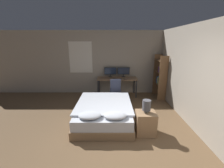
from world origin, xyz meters
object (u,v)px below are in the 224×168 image
at_px(monitor_right, 124,71).
at_px(monitor_left, 111,71).
at_px(desk, 117,80).
at_px(keyboard, 117,79).
at_px(computer_mouse, 124,79).
at_px(bookshelf, 161,76).
at_px(office_chair, 116,93).
at_px(nightstand, 146,123).
at_px(bed, 104,112).
at_px(bedside_lamp, 147,105).

bearing_deg(monitor_right, monitor_left, 180.00).
relative_size(desk, keyboard, 4.43).
xyz_separation_m(computer_mouse, bookshelf, (1.45, -0.06, 0.15)).
bearing_deg(monitor_right, office_chair, -110.56).
bearing_deg(office_chair, nightstand, -70.95).
xyz_separation_m(bed, monitor_right, (0.73, 2.39, 0.74)).
distance_m(desk, monitor_left, 0.49).
xyz_separation_m(nightstand, monitor_left, (-0.90, 3.03, 0.72)).
bearing_deg(bed, nightstand, -31.31).
bearing_deg(computer_mouse, bedside_lamp, -82.40).
distance_m(bed, nightstand, 1.24).
xyz_separation_m(bedside_lamp, office_chair, (-0.71, 2.04, -0.39)).
distance_m(nightstand, office_chair, 2.16).
bearing_deg(computer_mouse, monitor_right, 89.11).
height_order(bed, bookshelf, bookshelf).
height_order(monitor_right, computer_mouse, monitor_right).
distance_m(computer_mouse, bookshelf, 1.46).
height_order(desk, office_chair, office_chair).
bearing_deg(bed, computer_mouse, 69.47).
distance_m(bedside_lamp, bookshelf, 2.75).
height_order(desk, monitor_right, monitor_right).
relative_size(office_chair, bookshelf, 0.54).
relative_size(bed, monitor_left, 3.87).
bearing_deg(bed, bookshelf, 40.64).
height_order(office_chair, bookshelf, bookshelf).
xyz_separation_m(office_chair, bookshelf, (1.82, 0.47, 0.56)).
bearing_deg(monitor_left, computer_mouse, -39.69).
bearing_deg(keyboard, computer_mouse, 0.00).
distance_m(desk, bookshelf, 1.77).
distance_m(monitor_left, computer_mouse, 0.76).
bearing_deg(bedside_lamp, monitor_left, 106.60).
distance_m(desk, office_chair, 0.82).
bearing_deg(nightstand, keyboard, 103.58).
height_order(bedside_lamp, monitor_left, monitor_left).
xyz_separation_m(bedside_lamp, keyboard, (-0.62, 2.57, 0.02)).
bearing_deg(nightstand, bed, 148.69).
xyz_separation_m(bed, office_chair, (0.36, 1.40, 0.10)).
relative_size(monitor_right, bookshelf, 0.30).
xyz_separation_m(desk, keyboard, (-0.00, -0.23, 0.09)).
xyz_separation_m(bed, bookshelf, (2.17, 1.86, 0.67)).
height_order(bed, desk, desk).
bearing_deg(nightstand, monitor_left, 106.60).
relative_size(bedside_lamp, office_chair, 0.35).
bearing_deg(computer_mouse, keyboard, 180.00).
relative_size(bed, bedside_lamp, 6.29).
xyz_separation_m(bed, nightstand, (1.06, -0.65, 0.02)).
height_order(bedside_lamp, monitor_right, monitor_right).
bearing_deg(desk, computer_mouse, -39.85).
height_order(computer_mouse, bookshelf, bookshelf).
bearing_deg(monitor_right, computer_mouse, -90.89).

